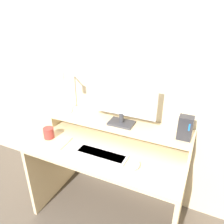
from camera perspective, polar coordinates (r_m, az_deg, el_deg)
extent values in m
cube|color=beige|center=(1.81, 4.07, 11.43)|extent=(6.00, 0.05, 2.50)
cube|color=beige|center=(1.74, -0.83, -9.32)|extent=(1.21, 0.65, 0.03)
cube|color=beige|center=(2.22, -14.95, -12.85)|extent=(0.03, 0.65, 0.68)
cube|color=beige|center=(1.86, 17.16, -22.36)|extent=(0.03, 0.65, 0.68)
cube|color=beige|center=(2.12, -13.27, -1.15)|extent=(0.02, 0.28, 0.10)
cube|color=beige|center=(1.74, 20.15, -8.61)|extent=(0.02, 0.28, 0.10)
cube|color=beige|center=(1.82, 1.67, -3.10)|extent=(1.21, 0.28, 0.02)
cube|color=#38383D|center=(1.79, 2.45, -2.90)|extent=(0.20, 0.14, 0.02)
cylinder|color=#38383D|center=(1.76, 2.48, -1.47)|extent=(0.04, 0.04, 0.08)
cube|color=silver|center=(1.70, 2.64, 3.54)|extent=(0.56, 0.02, 0.27)
cube|color=silver|center=(1.69, 2.50, 3.42)|extent=(0.53, 0.01, 0.25)
cylinder|color=silver|center=(2.03, -11.99, 0.18)|extent=(0.11, 0.11, 0.01)
cylinder|color=silver|center=(1.96, -12.54, 5.58)|extent=(0.01, 0.01, 0.40)
cylinder|color=silver|center=(1.83, -13.13, 10.65)|extent=(0.09, 0.12, 0.01)
cylinder|color=silver|center=(1.77, -13.07, 9.27)|extent=(0.04, 0.04, 0.05)
cube|color=#28282D|center=(1.64, 18.59, -3.95)|extent=(0.10, 0.08, 0.18)
cube|color=#1972F2|center=(1.59, 19.53, -3.82)|extent=(0.01, 0.00, 0.05)
cube|color=silver|center=(1.63, -2.82, -11.02)|extent=(0.39, 0.12, 0.02)
cube|color=#AFAFB3|center=(1.63, -2.83, -10.87)|extent=(0.36, 0.09, 0.01)
ellipsoid|color=silver|center=(1.53, 6.28, -13.70)|extent=(0.05, 0.08, 0.03)
cube|color=white|center=(1.79, -12.43, -8.06)|extent=(0.05, 0.17, 0.02)
cylinder|color=#9E332D|center=(1.88, -16.21, -5.28)|extent=(0.08, 0.08, 0.09)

